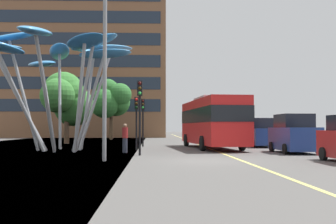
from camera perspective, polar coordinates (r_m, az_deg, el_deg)
The scene contains 14 objects.
ground at distance 18.69m, azimuth 3.29°, elevation -6.86°, with size 120.00×240.00×0.10m.
red_bus at distance 29.63m, azimuth 6.06°, elevation -1.14°, with size 3.53×11.03×3.66m.
leaf_sculpture at distance 27.82m, azimuth -15.32°, elevation 7.82°, with size 11.25×12.30×8.03m.
traffic_light_kerb_near at distance 22.07m, azimuth -3.91°, elevation 1.43°, with size 0.28×0.42×3.97m.
traffic_light_kerb_far at distance 26.89m, azimuth -4.37°, elevation 0.03°, with size 0.28×0.42×3.45m.
traffic_light_island_mid at distance 32.06m, azimuth -3.48°, elevation -0.02°, with size 0.28×0.42×3.69m.
car_parked_mid at distance 25.32m, azimuth 16.95°, elevation -3.02°, with size 2.07×4.23×2.27m.
car_parked_far at distance 32.43m, azimuth 12.61°, elevation -2.91°, with size 1.97×4.20×2.19m.
car_side_street at distance 38.11m, azimuth 11.52°, elevation -2.73°, with size 1.97×4.46×2.25m.
street_lamp at distance 19.00m, azimuth -7.46°, elevation 9.40°, with size 1.89×0.44×8.35m.
tree_pavement_near at distance 39.78m, azimuth -13.75°, elevation 1.93°, with size 4.79×5.45×6.73m.
tree_pavement_far at distance 51.27m, azimuth -7.72°, elevation 1.67°, with size 5.09×5.23×7.46m.
pedestrian at distance 24.42m, azimuth -5.95°, elevation -3.61°, with size 0.34×0.34×1.71m.
backdrop_building at distance 66.05m, azimuth -11.59°, elevation 6.38°, with size 25.39×10.07×22.41m.
Camera 1 is at (-2.46, -18.55, 1.50)m, focal length 44.23 mm.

